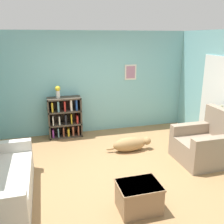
% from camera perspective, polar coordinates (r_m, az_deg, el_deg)
% --- Properties ---
extents(ground_plane, '(14.00, 14.00, 0.00)m').
position_cam_1_polar(ground_plane, '(4.89, 1.28, -13.20)').
color(ground_plane, '#997047').
extents(wall_back, '(5.60, 0.13, 2.60)m').
position_cam_1_polar(wall_back, '(6.52, -4.33, 6.65)').
color(wall_back, '#7AB7BC').
rests_on(wall_back, ground_plane).
extents(bookshelf, '(0.82, 0.36, 1.02)m').
position_cam_1_polar(bookshelf, '(6.39, -10.68, -1.23)').
color(bookshelf, '#42382D').
rests_on(bookshelf, ground_plane).
extents(recliner_chair, '(1.01, 0.96, 1.06)m').
position_cam_1_polar(recliner_chair, '(5.44, 20.68, -6.88)').
color(recliner_chair, gray).
rests_on(recliner_chair, ground_plane).
extents(coffee_table, '(0.62, 0.49, 0.42)m').
position_cam_1_polar(coffee_table, '(3.85, 6.14, -18.56)').
color(coffee_table, '#846647').
rests_on(coffee_table, ground_plane).
extents(dog, '(1.03, 0.29, 0.32)m').
position_cam_1_polar(dog, '(5.60, 4.27, -7.32)').
color(dog, '#9E7A4C').
rests_on(dog, ground_plane).
extents(vase, '(0.13, 0.13, 0.30)m').
position_cam_1_polar(vase, '(6.19, -12.29, 4.69)').
color(vase, silver).
rests_on(vase, bookshelf).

